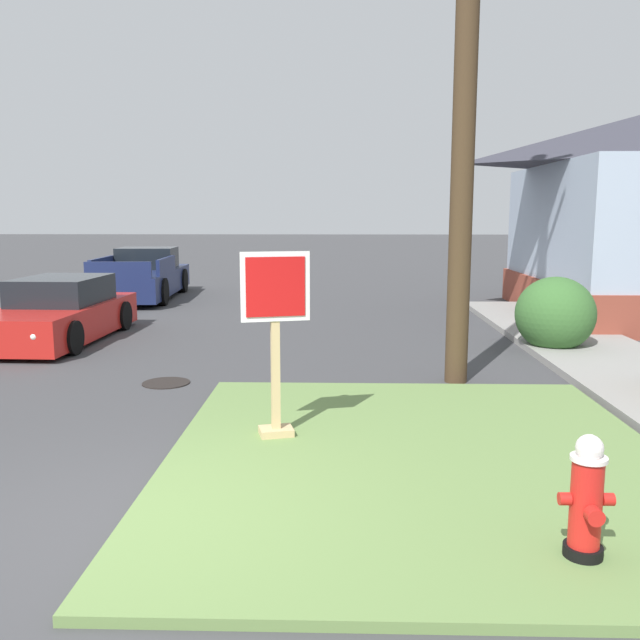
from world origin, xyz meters
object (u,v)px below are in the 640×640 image
pickup_truck_navy (143,278)px  manhole_cover (166,383)px  fire_hydrant (586,500)px  stop_sign (276,348)px  parked_sedan_red (60,313)px

pickup_truck_navy → manhole_cover: bearing=-72.0°
fire_hydrant → pickup_truck_navy: pickup_truck_navy is taller
manhole_cover → stop_sign: bearing=-53.4°
fire_hydrant → pickup_truck_navy: 16.98m
fire_hydrant → pickup_truck_navy: bearing=116.5°
fire_hydrant → parked_sedan_red: 11.13m
manhole_cover → pickup_truck_navy: 10.66m
fire_hydrant → parked_sedan_red: size_ratio=0.21×
manhole_cover → parked_sedan_red: 4.51m
fire_hydrant → stop_sign: stop_sign is taller
stop_sign → pickup_truck_navy: (-5.16, 12.65, -0.44)m
parked_sedan_red → pickup_truck_navy: size_ratio=0.80×
parked_sedan_red → pickup_truck_navy: bearing=92.7°
stop_sign → parked_sedan_red: stop_sign is taller
stop_sign → manhole_cover: stop_sign is taller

